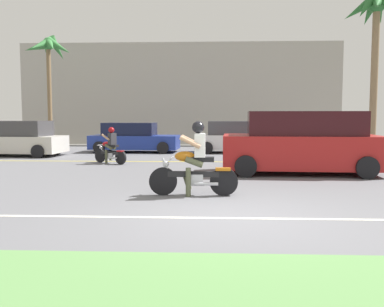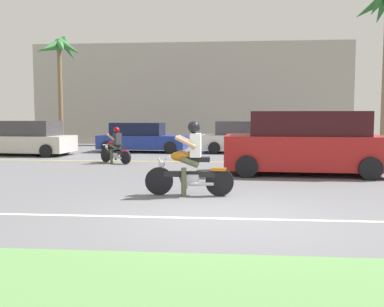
{
  "view_description": "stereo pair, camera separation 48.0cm",
  "coord_description": "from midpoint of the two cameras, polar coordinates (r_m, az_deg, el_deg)",
  "views": [
    {
      "loc": [
        -0.34,
        -7.44,
        1.77
      ],
      "look_at": [
        -0.88,
        4.27,
        0.74
      ],
      "focal_mm": 40.23,
      "sensor_mm": 36.0,
      "label": 1
    },
    {
      "loc": [
        0.14,
        -7.4,
        1.77
      ],
      "look_at": [
        -0.88,
        4.27,
        0.74
      ],
      "focal_mm": 40.23,
      "sensor_mm": 36.0,
      "label": 2
    }
  ],
  "objects": [
    {
      "name": "parked_car_2",
      "position": [
        20.75,
        5.32,
        2.08
      ],
      "size": [
        4.19,
        1.83,
        1.51
      ],
      "color": "silver",
      "rests_on": "ground"
    },
    {
      "name": "building_far",
      "position": [
        28.54,
        -1.9,
        7.73
      ],
      "size": [
        19.7,
        4.0,
        6.23
      ],
      "primitive_type": "cube",
      "color": "#A8A399",
      "rests_on": "ground"
    },
    {
      "name": "palm_tree_1",
      "position": [
        25.22,
        -19.02,
        12.52
      ],
      "size": [
        2.78,
        2.74,
        6.16
      ],
      "color": "brown",
      "rests_on": "ground"
    },
    {
      "name": "parked_car_1",
      "position": [
        21.19,
        -8.43,
        2.01
      ],
      "size": [
        4.33,
        2.09,
        1.43
      ],
      "color": "navy",
      "rests_on": "ground"
    },
    {
      "name": "ground",
      "position": [
        10.57,
        3.16,
        -4.71
      ],
      "size": [
        56.0,
        30.0,
        0.04
      ],
      "primitive_type": "cube",
      "color": "slate"
    },
    {
      "name": "motorcyclist_distant",
      "position": [
        16.25,
        -11.62,
        0.7
      ],
      "size": [
        1.39,
        0.96,
        1.35
      ],
      "color": "black",
      "rests_on": "ground"
    },
    {
      "name": "suv_nearby",
      "position": [
        13.49,
        13.39,
        1.31
      ],
      "size": [
        4.95,
        2.43,
        1.9
      ],
      "color": "#AD1E1E",
      "rests_on": "ground"
    },
    {
      "name": "motorcyclist",
      "position": [
        9.5,
        -1.16,
        -1.44
      ],
      "size": [
        1.97,
        0.64,
        1.65
      ],
      "color": "black",
      "rests_on": "ground"
    },
    {
      "name": "lane_line_far",
      "position": [
        16.51,
        2.98,
        -1.11
      ],
      "size": [
        50.4,
        0.12,
        0.01
      ],
      "primitive_type": "cube",
      "color": "yellow",
      "rests_on": "ground"
    },
    {
      "name": "parked_car_0",
      "position": [
        20.64,
        -22.94,
        1.73
      ],
      "size": [
        4.46,
        2.29,
        1.54
      ],
      "color": "beige",
      "rests_on": "ground"
    },
    {
      "name": "lane_line_near",
      "position": [
        7.51,
        3.37,
        -8.56
      ],
      "size": [
        50.4,
        0.12,
        0.01
      ],
      "primitive_type": "cube",
      "color": "silver",
      "rests_on": "ground"
    },
    {
      "name": "palm_tree_0",
      "position": [
        24.62,
        22.72,
        16.34
      ],
      "size": [
        3.45,
        3.41,
        8.11
      ],
      "color": "#846B4C",
      "rests_on": "ground"
    }
  ]
}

